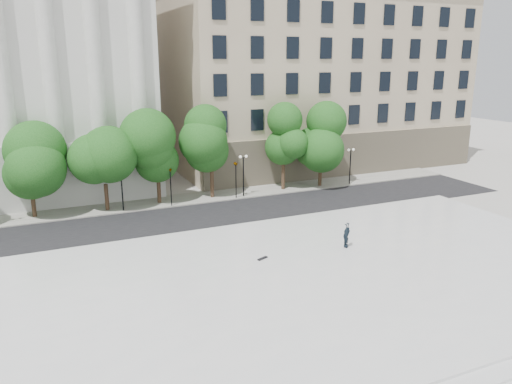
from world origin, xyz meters
The scene contains 11 objects.
ground centered at (0.00, 0.00, 0.00)m, with size 160.00×160.00×0.00m, color #B7B4AD.
plaza centered at (0.00, 3.00, 0.23)m, with size 44.00×22.00×0.45m, color silver.
street centered at (0.00, 18.00, 0.01)m, with size 60.00×8.00×0.02m, color black.
far_sidewalk centered at (0.00, 24.00, 0.06)m, with size 60.00×4.00×0.12m, color #B0ADA2.
building_east centered at (20.00, 38.91, 11.14)m, with size 36.00×26.15×23.00m.
traffic_light_west centered at (-2.31, 22.30, 3.63)m, with size 0.58×1.63×4.14m.
traffic_light_east centered at (4.12, 22.30, 3.63)m, with size 0.55×1.63×4.14m.
person_lying centered at (5.89, 6.11, 0.69)m, with size 0.64×0.42×1.77m, color black.
skateboard centered at (-0.29, 6.63, 0.49)m, with size 0.81×0.21×0.08m, color black.
street_trees centered at (-2.90, 23.52, 5.06)m, with size 39.16×5.15×7.62m.
lamp_posts centered at (-0.50, 22.60, 2.92)m, with size 35.48×0.28×4.49m.
Camera 1 is at (-13.20, -21.20, 13.30)m, focal length 35.00 mm.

